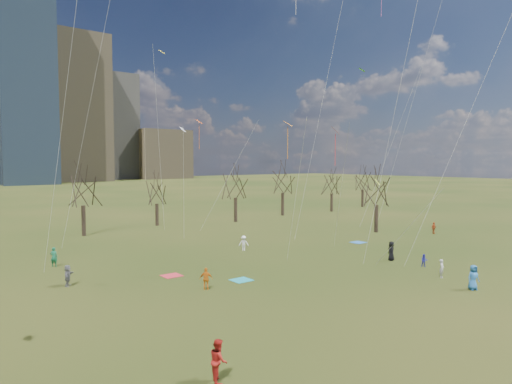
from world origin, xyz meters
TOP-DOWN VIEW (x-y plane):
  - ground at (0.00, 0.00)m, footprint 500.00×500.00m
  - bare_tree_row at (-0.09, 37.22)m, footprint 113.04×29.80m
  - blanket_teal at (-4.04, 8.84)m, footprint 1.60×1.50m
  - blanket_navy at (17.63, 14.31)m, footprint 1.60×1.50m
  - blanket_crimson at (-7.88, 13.71)m, footprint 1.60×1.50m
  - person_0 at (8.26, -4.43)m, footprint 1.11×0.94m
  - person_1 at (9.81, -0.97)m, footprint 0.67×0.57m
  - person_2 at (-15.15, -4.55)m, footprint 1.04×1.15m
  - person_4 at (-7.81, 8.24)m, footprint 1.03×0.97m
  - person_6 at (12.17, 5.71)m, footprint 1.03×1.12m
  - person_8 at (12.24, 2.15)m, footprint 0.72×0.73m
  - person_9 at (3.69, 18.90)m, footprint 1.22×1.14m
  - person_10 at (31.20, 12.38)m, footprint 0.95×0.46m
  - person_11 at (-15.86, 15.86)m, footprint 1.28×1.60m
  - person_13 at (-14.90, 23.67)m, footprint 0.80×0.75m
  - kites_airborne at (3.56, 11.42)m, footprint 61.40×37.12m

SIDE VIEW (x-z plane):
  - ground at x=0.00m, z-range 0.00..0.00m
  - blanket_teal at x=-4.04m, z-range 0.00..0.03m
  - blanket_navy at x=17.63m, z-range 0.00..0.03m
  - blanket_crimson at x=-7.88m, z-range 0.00..0.03m
  - person_8 at x=12.24m, z-range 0.00..1.19m
  - person_10 at x=31.20m, z-range 0.00..1.56m
  - person_1 at x=9.81m, z-range 0.00..1.56m
  - person_9 at x=3.69m, z-range 0.00..1.65m
  - person_11 at x=-15.86m, z-range 0.00..1.70m
  - person_4 at x=-7.81m, z-range 0.00..1.71m
  - person_13 at x=-14.90m, z-range 0.00..1.83m
  - person_6 at x=12.17m, z-range 0.00..1.92m
  - person_0 at x=8.26m, z-range 0.00..1.93m
  - person_2 at x=-15.15m, z-range 0.00..1.93m
  - bare_tree_row at x=-0.09m, z-range 1.37..10.87m
  - kites_airborne at x=3.56m, z-range -1.44..29.51m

